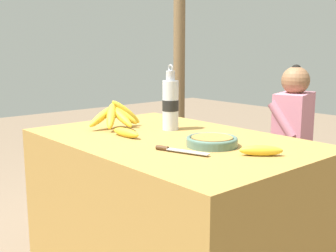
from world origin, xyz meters
The scene contains 11 objects.
market_counter centered at (0.00, 0.00, 0.39)m, with size 1.35×0.89×0.79m.
banana_bunch_ripe centered at (-0.37, -0.06, 0.86)m, with size 0.21×0.32×0.16m.
serving_bowl centered at (0.24, 0.02, 0.81)m, with size 0.22×0.22×0.04m.
water_bottle centered at (-0.16, 0.13, 0.92)m, with size 0.08×0.08×0.34m.
loose_banana_front centered at (-0.16, -0.15, 0.81)m, with size 0.19×0.05×0.04m.
loose_banana_side centered at (0.49, 0.04, 0.81)m, with size 0.15×0.15×0.04m.
knife centered at (0.22, -0.17, 0.80)m, with size 0.24×0.10×0.02m.
wooden_bench centered at (-0.24, 1.29, 0.35)m, with size 1.83×0.32×0.41m.
seated_vendor centered at (-0.18, 1.24, 0.63)m, with size 0.46×0.43×1.10m.
banana_bunch_green centered at (-0.71, 1.29, 0.47)m, with size 0.18×0.30×0.13m.
support_post_near centered at (-1.54, 1.46, 1.31)m, with size 0.11×0.11×2.63m.
Camera 1 is at (1.46, -1.29, 1.21)m, focal length 45.00 mm.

